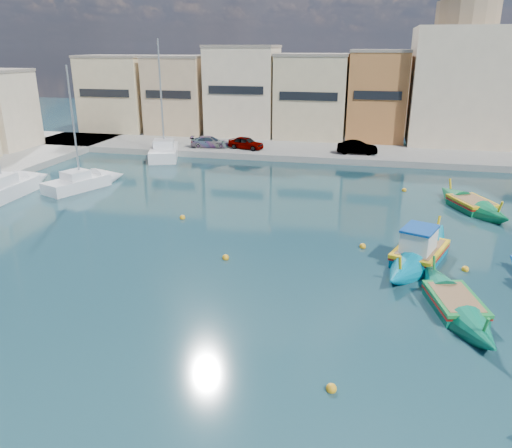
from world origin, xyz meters
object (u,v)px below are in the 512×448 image
(luzzu_blue_south, at_px, (455,305))
(yacht_midnorth, at_px, (93,181))
(yacht_mid, at_px, (17,186))
(church_block, at_px, (461,68))
(luzzu_green, at_px, (472,206))
(yacht_north, at_px, (166,149))
(luzzu_turquoise_cabin, at_px, (419,254))

(luzzu_blue_south, relative_size, yacht_midnorth, 0.79)
(yacht_mid, bearing_deg, luzzu_blue_south, -21.36)
(church_block, height_order, yacht_midnorth, church_block)
(luzzu_green, distance_m, yacht_north, 30.85)
(yacht_mid, bearing_deg, yacht_midnorth, 31.13)
(luzzu_green, height_order, yacht_mid, yacht_mid)
(luzzu_blue_south, height_order, yacht_north, yacht_north)
(yacht_north, xyz_separation_m, yacht_midnorth, (-0.79, -13.11, -0.08))
(yacht_north, height_order, yacht_mid, yacht_north)
(luzzu_turquoise_cabin, height_order, luzzu_green, luzzu_turquoise_cabin)
(yacht_midnorth, xyz_separation_m, yacht_mid, (-4.83, -2.92, 0.07))
(luzzu_turquoise_cabin, bearing_deg, church_block, 80.15)
(luzzu_turquoise_cabin, xyz_separation_m, yacht_midnorth, (-24.59, 9.69, 0.04))
(church_block, height_order, yacht_mid, church_block)
(luzzu_green, relative_size, luzzu_blue_south, 1.01)
(church_block, distance_m, luzzu_blue_south, 40.05)
(luzzu_turquoise_cabin, distance_m, yacht_midnorth, 26.43)
(yacht_north, bearing_deg, luzzu_green, -24.84)
(luzzu_green, xyz_separation_m, luzzu_blue_south, (-3.11, -15.00, -0.03))
(luzzu_blue_south, bearing_deg, luzzu_green, 78.27)
(luzzu_turquoise_cabin, relative_size, yacht_north, 0.78)
(luzzu_blue_south, height_order, yacht_midnorth, yacht_midnorth)
(luzzu_blue_south, bearing_deg, yacht_north, 131.66)
(church_block, xyz_separation_m, yacht_mid, (-35.29, -26.99, -7.94))
(luzzu_blue_south, xyz_separation_m, yacht_mid, (-30.50, 11.93, 0.23))
(church_block, distance_m, yacht_north, 32.60)
(yacht_midnorth, bearing_deg, luzzu_blue_south, -30.04)
(church_block, bearing_deg, yacht_north, -159.72)
(church_block, xyz_separation_m, yacht_north, (-29.66, -10.96, -7.92))
(luzzu_turquoise_cabin, xyz_separation_m, yacht_mid, (-29.43, 6.77, 0.10))
(yacht_north, bearing_deg, luzzu_turquoise_cabin, -43.76)
(church_block, distance_m, yacht_mid, 45.13)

